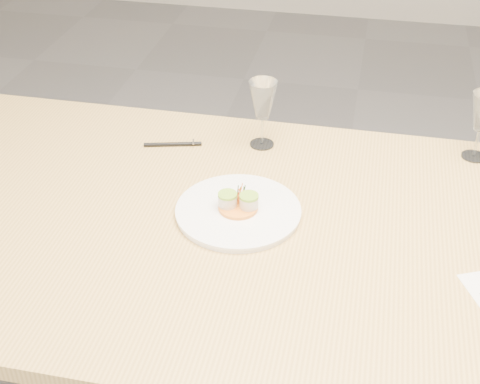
% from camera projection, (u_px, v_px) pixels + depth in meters
% --- Properties ---
extents(dining_table, '(2.40, 1.00, 0.75)m').
position_uv_depth(dining_table, '(324.00, 258.00, 1.55)').
color(dining_table, tan).
rests_on(dining_table, ground).
extents(dinner_plate, '(0.30, 0.30, 0.08)m').
position_uv_depth(dinner_plate, '(238.00, 210.00, 1.57)').
color(dinner_plate, white).
rests_on(dinner_plate, dining_table).
extents(ballpoint_pen, '(0.16, 0.05, 0.01)m').
position_uv_depth(ballpoint_pen, '(173.00, 144.00, 1.83)').
color(ballpoint_pen, black).
rests_on(ballpoint_pen, dining_table).
extents(wine_glass_0, '(0.08, 0.08, 0.19)m').
position_uv_depth(wine_glass_0, '(263.00, 101.00, 1.76)').
color(wine_glass_0, white).
rests_on(wine_glass_0, dining_table).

